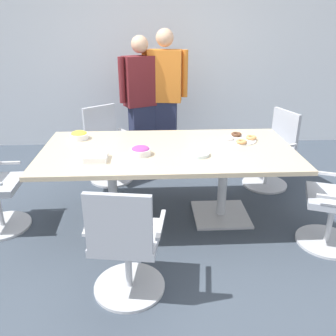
{
  "coord_description": "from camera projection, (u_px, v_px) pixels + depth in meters",
  "views": [
    {
      "loc": [
        -0.16,
        -3.17,
        1.91
      ],
      "look_at": [
        0.0,
        0.0,
        0.55
      ],
      "focal_mm": 37.75,
      "sensor_mm": 36.0,
      "label": 1
    }
  ],
  "objects": [
    {
      "name": "ground_plane",
      "position": [
        168.0,
        217.0,
        3.67
      ],
      "size": [
        10.0,
        10.0,
        0.01
      ],
      "primitive_type": "cube",
      "color": "#3D4754"
    },
    {
      "name": "back_wall",
      "position": [
        160.0,
        54.0,
        5.32
      ],
      "size": [
        8.0,
        0.1,
        2.8
      ],
      "primitive_type": "cube",
      "color": "silver",
      "rests_on": "ground"
    },
    {
      "name": "conference_table",
      "position": [
        168.0,
        161.0,
        3.42
      ],
      "size": [
        2.4,
        1.2,
        0.75
      ],
      "color": "#CCB793",
      "rests_on": "ground"
    },
    {
      "name": "office_chair_0",
      "position": [
        126.0,
        248.0,
        2.5
      ],
      "size": [
        0.61,
        0.61,
        0.91
      ],
      "rotation": [
        0.0,
        0.0,
        -0.15
      ],
      "color": "silver",
      "rests_on": "ground"
    },
    {
      "name": "office_chair_2",
      "position": [
        272.0,
        153.0,
        4.22
      ],
      "size": [
        0.69,
        0.69,
        0.91
      ],
      "rotation": [
        0.0,
        0.0,
        -4.37
      ],
      "color": "silver",
      "rests_on": "ground"
    },
    {
      "name": "office_chair_3",
      "position": [
        108.0,
        148.0,
        4.39
      ],
      "size": [
        0.76,
        0.76,
        0.91
      ],
      "rotation": [
        0.0,
        0.0,
        -2.51
      ],
      "color": "silver",
      "rests_on": "ground"
    },
    {
      "name": "person_standing_0",
      "position": [
        141.0,
        100.0,
        4.73
      ],
      "size": [
        0.58,
        0.39,
        1.7
      ],
      "rotation": [
        0.0,
        0.0,
        -2.69
      ],
      "color": "#232842",
      "rests_on": "ground"
    },
    {
      "name": "person_standing_1",
      "position": [
        165.0,
        95.0,
        4.79
      ],
      "size": [
        0.62,
        0.28,
        1.78
      ],
      "rotation": [
        0.0,
        0.0,
        -3.28
      ],
      "color": "#232842",
      "rests_on": "ground"
    },
    {
      "name": "snack_bowl_chips_yellow",
      "position": [
        79.0,
        135.0,
        3.62
      ],
      "size": [
        0.19,
        0.19,
        0.09
      ],
      "color": "white",
      "rests_on": "conference_table"
    },
    {
      "name": "snack_bowl_candy_mix",
      "position": [
        141.0,
        151.0,
        3.21
      ],
      "size": [
        0.19,
        0.19,
        0.08
      ],
      "color": "white",
      "rests_on": "conference_table"
    },
    {
      "name": "donut_platter",
      "position": [
        240.0,
        139.0,
        3.59
      ],
      "size": [
        0.34,
        0.34,
        0.04
      ],
      "color": "white",
      "rests_on": "conference_table"
    },
    {
      "name": "plate_stack",
      "position": [
        198.0,
        154.0,
        3.2
      ],
      "size": [
        0.2,
        0.2,
        0.03
      ],
      "color": "white",
      "rests_on": "conference_table"
    },
    {
      "name": "napkin_pile",
      "position": [
        96.0,
        157.0,
        3.09
      ],
      "size": [
        0.2,
        0.2,
        0.05
      ],
      "primitive_type": "cube",
      "color": "white",
      "rests_on": "conference_table"
    }
  ]
}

